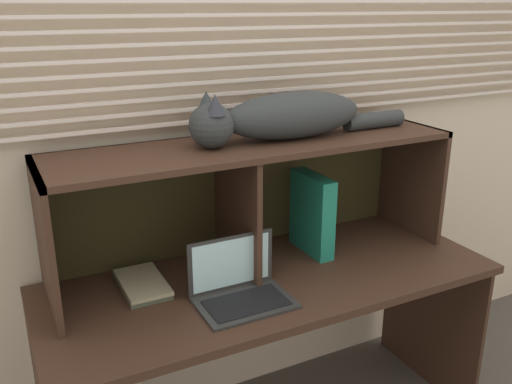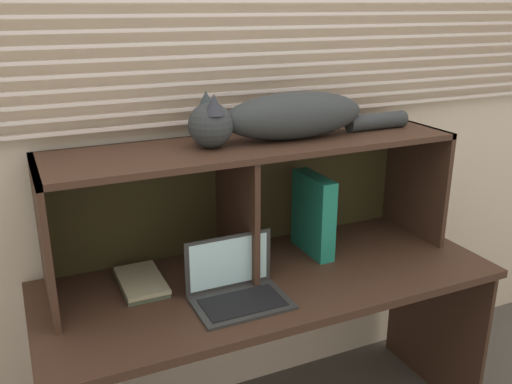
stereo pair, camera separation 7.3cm
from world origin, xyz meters
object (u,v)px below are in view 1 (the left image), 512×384
object	(u,v)px
book_stack	(142,284)
binder_upright	(312,214)
cat	(283,117)
laptop	(240,288)

from	to	relation	value
book_stack	binder_upright	bearing A→B (deg)	-0.06
cat	book_stack	bearing A→B (deg)	179.92
cat	laptop	world-z (taller)	cat
book_stack	cat	bearing A→B (deg)	-0.08
cat	binder_upright	world-z (taller)	cat
binder_upright	book_stack	xyz separation A→B (m)	(-0.69, 0.00, -0.14)
cat	book_stack	xyz separation A→B (m)	(-0.55, 0.00, -0.54)
laptop	binder_upright	bearing A→B (deg)	27.79
cat	laptop	size ratio (longest dim) A/B	2.87
cat	binder_upright	bearing A→B (deg)	0.00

